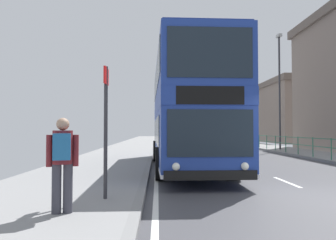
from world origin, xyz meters
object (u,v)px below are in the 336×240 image
pedestrian_with_backpack (62,157)px  bus_stop_sign_near (106,117)px  bare_tree_far_01 (232,114)px  double_decker_bus_main (187,112)px  background_bus_far_lane (220,129)px  background_building_00 (296,112)px  street_lamp_far_side (279,83)px

pedestrian_with_backpack → bus_stop_sign_near: 1.51m
bus_stop_sign_near → bare_tree_far_01: bearing=73.2°
double_decker_bus_main → bus_stop_sign_near: bearing=-109.9°
pedestrian_with_backpack → bus_stop_sign_near: bearing=65.5°
double_decker_bus_main → pedestrian_with_backpack: double_decker_bus_main is taller
double_decker_bus_main → background_bus_far_lane: double_decker_bus_main is taller
bus_stop_sign_near → background_building_00: bearing=61.1°
bare_tree_far_01 → background_building_00: background_building_00 is taller
pedestrian_with_backpack → background_building_00: size_ratio=0.11×
background_bus_far_lane → street_lamp_far_side: (2.34, -11.48, 3.35)m
bus_stop_sign_near → bare_tree_far_01: bare_tree_far_01 is taller
double_decker_bus_main → background_bus_far_lane: size_ratio=0.98×
background_bus_far_lane → bare_tree_far_01: bearing=69.2°
pedestrian_with_backpack → double_decker_bus_main: bearing=69.3°
double_decker_bus_main → background_building_00: size_ratio=0.71×
pedestrian_with_backpack → street_lamp_far_side: bearing=59.4°
street_lamp_far_side → bare_tree_far_01: street_lamp_far_side is taller
background_building_00 → background_bus_far_lane: bearing=-149.6°
double_decker_bus_main → street_lamp_far_side: street_lamp_far_side is taller
background_bus_far_lane → pedestrian_with_backpack: background_bus_far_lane is taller
background_bus_far_lane → double_decker_bus_main: bearing=-104.2°
double_decker_bus_main → bare_tree_far_01: size_ratio=1.34×
street_lamp_far_side → background_bus_far_lane: bearing=101.5°
pedestrian_with_backpack → bus_stop_sign_near: (0.55, 1.20, 0.74)m
street_lamp_far_side → background_building_00: size_ratio=0.59×
background_bus_far_lane → background_building_00: bearing=30.4°
pedestrian_with_backpack → background_building_00: (20.03, 36.51, 2.88)m
double_decker_bus_main → bare_tree_far_01: (9.07, 31.31, 1.43)m
double_decker_bus_main → pedestrian_with_backpack: bearing=-110.7°
background_bus_far_lane → bare_tree_far_01: (3.44, 9.09, 2.02)m
double_decker_bus_main → bare_tree_far_01: bare_tree_far_01 is taller
pedestrian_with_backpack → street_lamp_far_side: 21.56m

